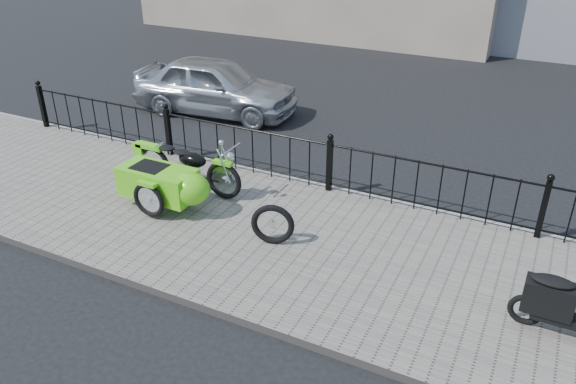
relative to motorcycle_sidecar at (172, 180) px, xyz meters
The scene contains 8 objects.
ground 2.24m from the motorcycle_sidecar, 10.91° to the left, with size 120.00×120.00×0.00m, color black.
sidewalk 2.19m from the motorcycle_sidecar, ahead, with size 30.00×3.80×0.12m, color #6D645C.
curb 2.87m from the motorcycle_sidecar, 41.06° to the left, with size 30.00×0.10×0.12m, color gray.
iron_fence 2.73m from the motorcycle_sidecar, 38.84° to the left, with size 14.11×0.11×1.08m.
motorcycle_sidecar is the anchor object (origin of this frame).
scooter 6.14m from the motorcycle_sidecar, ahead, with size 1.57×0.46×1.07m.
spare_tire 2.08m from the motorcycle_sidecar, ahead, with size 0.66×0.66×0.09m, color black.
sedan_car 4.97m from the motorcycle_sidecar, 114.73° to the left, with size 1.63×4.05×1.38m, color silver.
Camera 1 is at (3.34, -7.02, 4.79)m, focal length 35.00 mm.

